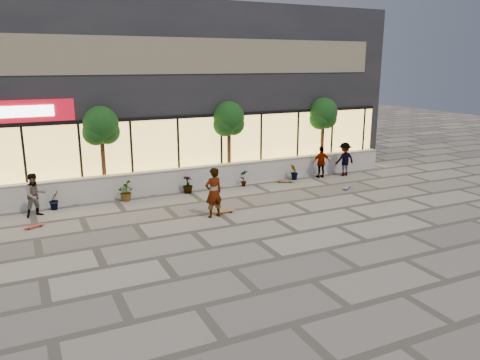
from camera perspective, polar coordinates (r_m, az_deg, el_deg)
name	(u,v)px	position (r m, az deg, el deg)	size (l,w,h in m)	color
ground	(256,240)	(15.57, 1.97, -7.34)	(80.00, 80.00, 0.00)	#A19C8B
planter_wall	(186,179)	(21.57, -6.63, 0.14)	(22.00, 0.42, 1.04)	silver
retail_building	(150,90)	(26.24, -10.86, 10.69)	(24.00, 9.17, 8.50)	#222227
shrub_b	(54,200)	(20.02, -21.69, -2.23)	(0.45, 0.36, 0.81)	#113512
shrub_c	(125,191)	(20.36, -13.84, -1.37)	(0.73, 0.63, 0.81)	#113512
shrub_d	(188,184)	(21.06, -6.38, -0.52)	(0.45, 0.45, 0.81)	#113512
shrub_e	(244,178)	(22.11, 0.48, 0.26)	(0.43, 0.29, 0.81)	#113512
shrub_f	(294,172)	(23.44, 6.64, 0.97)	(0.45, 0.36, 0.81)	#113512
tree_midwest	(101,128)	(20.96, -16.58, 6.10)	(1.60, 1.50, 3.92)	#4F2A1C
tree_mideast	(229,121)	(22.67, -1.37, 7.24)	(1.60, 1.50, 3.92)	#4F2A1C
tree_east	(323,115)	(25.41, 10.12, 7.77)	(1.60, 1.50, 3.92)	#4F2A1C
skater_center	(214,193)	(17.56, -3.24, -1.55)	(0.70, 0.46, 1.92)	silver
skater_left	(35,195)	(19.28, -23.69, -1.68)	(0.82, 0.64, 1.68)	#8C775A
skater_right_near	(321,162)	(24.05, 9.89, 2.15)	(0.94, 0.39, 1.60)	silver
skater_right_far	(345,159)	(24.73, 12.63, 2.50)	(1.12, 0.64, 1.73)	maroon
skateboard_center	(224,211)	(18.20, -1.96, -3.84)	(0.88, 0.26, 0.10)	#A15234
skateboard_left	(34,226)	(18.17, -23.78, -5.16)	(0.71, 0.43, 0.08)	red
skateboard_right_near	(285,181)	(22.96, 5.51, -0.11)	(0.85, 0.58, 0.10)	brown
skateboard_right_far	(347,187)	(22.27, 12.89, -0.86)	(0.74, 0.65, 0.09)	#71559D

